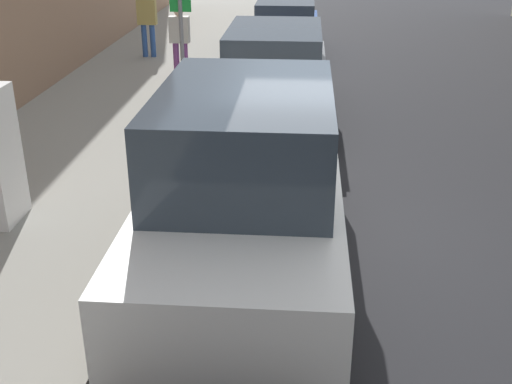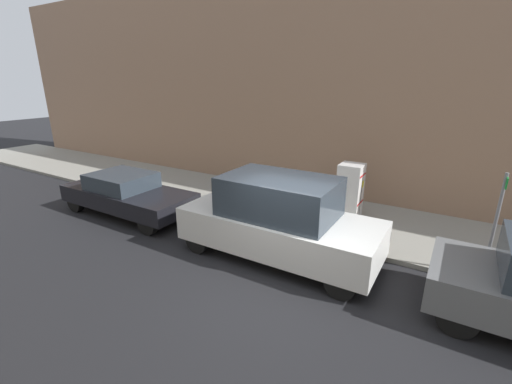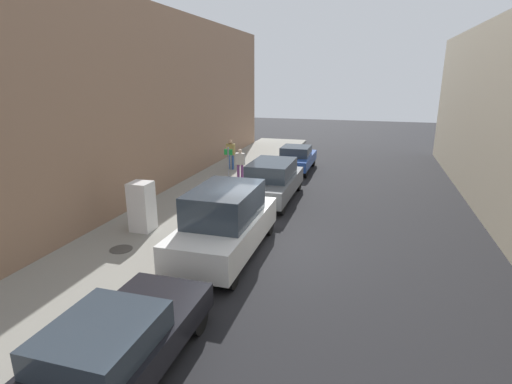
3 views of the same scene
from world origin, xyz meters
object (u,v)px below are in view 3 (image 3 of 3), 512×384
object	(u,v)px
pedestrian_walking_far	(240,162)
parked_hatchback_blue	(296,158)
street_sign_post	(229,172)
parked_suv_gray	(272,180)
pedestrian_standing_near	(231,152)
discarded_refrigerator	(142,206)
parked_van_white	(225,222)
parked_sedan_dark	(111,351)

from	to	relation	value
pedestrian_walking_far	parked_hatchback_blue	distance (m)	4.04
street_sign_post	parked_hatchback_blue	distance (m)	7.46
street_sign_post	parked_suv_gray	world-z (taller)	street_sign_post
pedestrian_standing_near	discarded_refrigerator	bearing A→B (deg)	-108.75
parked_van_white	parked_suv_gray	bearing A→B (deg)	90.00
pedestrian_standing_near	parked_sedan_dark	world-z (taller)	pedestrian_standing_near
discarded_refrigerator	parked_van_white	world-z (taller)	parked_van_white
discarded_refrigerator	street_sign_post	size ratio (longest dim) A/B	0.72
parked_sedan_dark	parked_suv_gray	bearing A→B (deg)	90.00
discarded_refrigerator	parked_sedan_dark	xyz separation A→B (m)	(3.36, -6.51, -0.27)
pedestrian_standing_near	parked_hatchback_blue	distance (m)	3.80
discarded_refrigerator	parked_suv_gray	bearing A→B (deg)	56.56
pedestrian_standing_near	street_sign_post	bearing A→B (deg)	-91.17
pedestrian_walking_far	parked_hatchback_blue	world-z (taller)	pedestrian_walking_far
discarded_refrigerator	pedestrian_standing_near	size ratio (longest dim) A/B	1.01
street_sign_post	parked_suv_gray	bearing A→B (deg)	42.44
parked_sedan_dark	street_sign_post	bearing A→B (deg)	98.41
parked_sedan_dark	pedestrian_standing_near	bearing A→B (deg)	102.41
street_sign_post	pedestrian_standing_near	size ratio (longest dim) A/B	1.40
parked_sedan_dark	parked_hatchback_blue	xyz separation A→B (m)	(-0.00, 17.49, 0.03)
parked_hatchback_blue	parked_sedan_dark	bearing A→B (deg)	-90.00
pedestrian_walking_far	parked_van_white	size ratio (longest dim) A/B	0.32
pedestrian_walking_far	parked_suv_gray	world-z (taller)	parked_suv_gray
pedestrian_walking_far	parked_suv_gray	xyz separation A→B (m)	(2.33, -2.61, -0.15)
street_sign_post	parked_hatchback_blue	size ratio (longest dim) A/B	0.58
parked_suv_gray	parked_van_white	bearing A→B (deg)	-90.00
discarded_refrigerator	parked_hatchback_blue	size ratio (longest dim) A/B	0.42
parked_suv_gray	parked_hatchback_blue	distance (m)	5.89
parked_hatchback_blue	parked_van_white	bearing A→B (deg)	-90.00
pedestrian_standing_near	parked_van_white	xyz separation A→B (m)	(3.58, -10.55, -0.07)
pedestrian_walking_far	parked_sedan_dark	size ratio (longest dim) A/B	0.34
pedestrian_standing_near	pedestrian_walking_far	bearing A→B (deg)	-78.92
parked_sedan_dark	parked_van_white	world-z (taller)	parked_van_white
street_sign_post	pedestrian_walking_far	size ratio (longest dim) A/B	1.50
parked_hatchback_blue	discarded_refrigerator	bearing A→B (deg)	-107.02
street_sign_post	pedestrian_walking_far	distance (m)	4.09
discarded_refrigerator	street_sign_post	world-z (taller)	street_sign_post
parked_sedan_dark	parked_hatchback_blue	world-z (taller)	parked_hatchback_blue
pedestrian_standing_near	parked_sedan_dark	xyz separation A→B (m)	(3.58, -16.27, -0.40)
discarded_refrigerator	parked_hatchback_blue	world-z (taller)	discarded_refrigerator
pedestrian_walking_far	parked_hatchback_blue	size ratio (longest dim) A/B	0.39
discarded_refrigerator	pedestrian_walking_far	world-z (taller)	discarded_refrigerator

